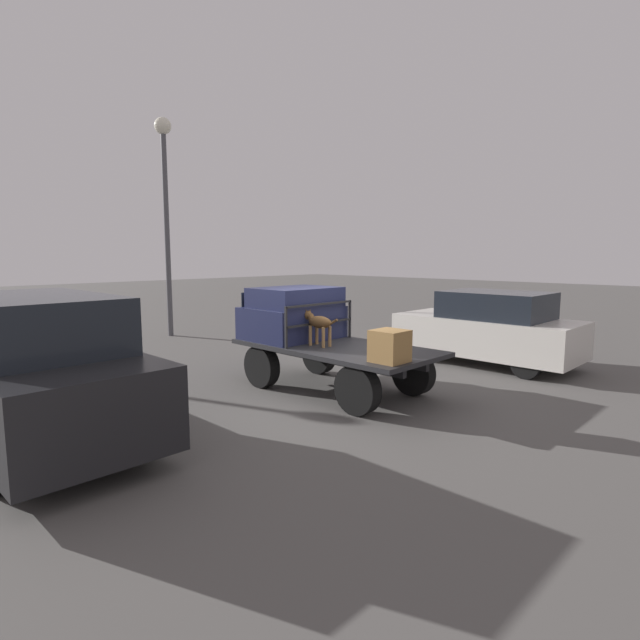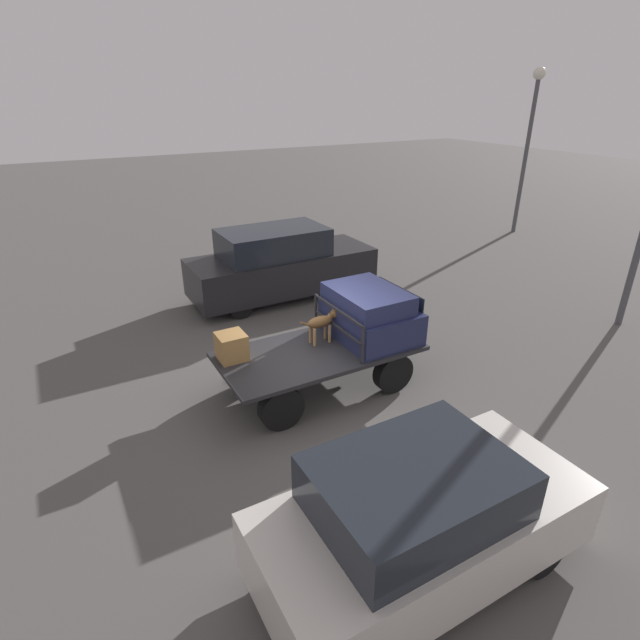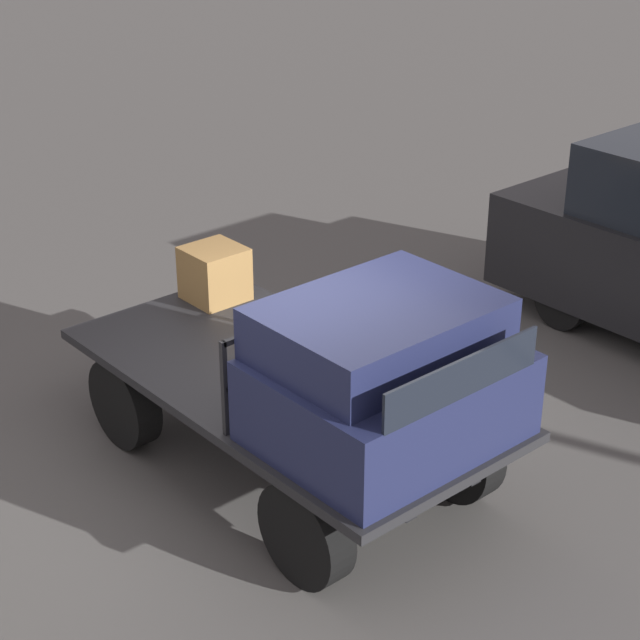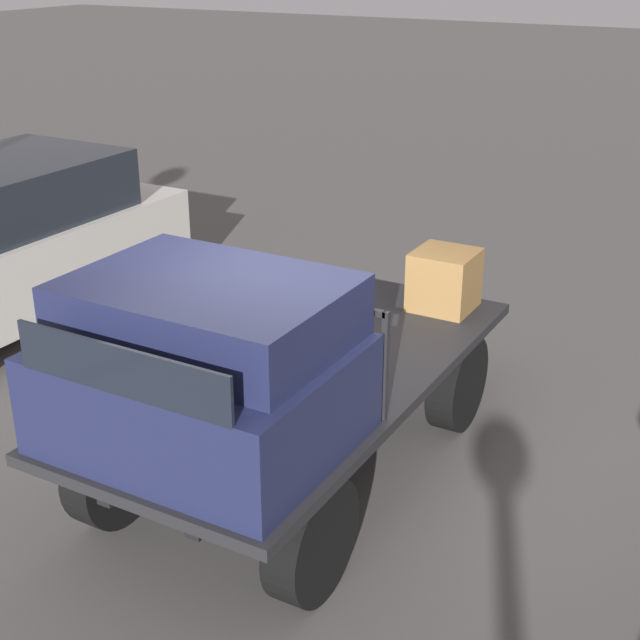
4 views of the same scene
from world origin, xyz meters
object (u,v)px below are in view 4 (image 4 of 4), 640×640
Objects in this scene: cargo_crate at (444,280)px; parked_sedan at (2,245)px; flatbed_truck at (301,397)px; dog at (316,330)px.

parked_sedan reaches higher than cargo_crate.
flatbed_truck is 7.69× the size of cargo_crate.
flatbed_truck is 4.30m from parked_sedan.
flatbed_truck is at bearing 77.63° from parked_sedan.
cargo_crate is (-1.58, 0.47, 0.50)m from flatbed_truck.
parked_sedan is at bearing -103.17° from flatbed_truck.
dog is at bearing 49.72° from flatbed_truck.
dog is (0.21, 0.25, 0.68)m from flatbed_truck.
dog is at bearing 75.76° from parked_sedan.
flatbed_truck is 4.44× the size of dog.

